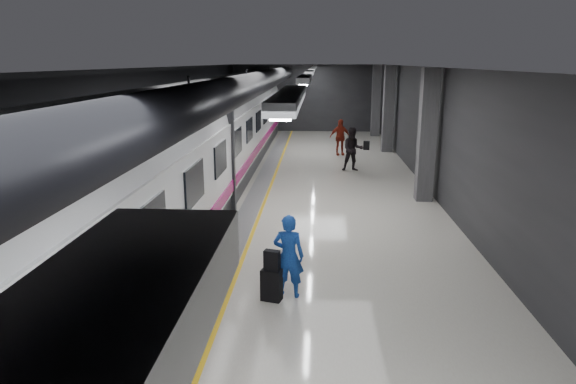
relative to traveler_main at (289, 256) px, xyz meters
name	(u,v)px	position (x,y,z in m)	size (l,w,h in m)	color
ground	(290,214)	(-0.29, 5.82, -0.87)	(40.00, 40.00, 0.00)	silver
platform_hall	(283,99)	(-0.58, 6.78, 2.66)	(10.02, 40.02, 4.51)	black
train	(186,149)	(-3.54, 5.82, 1.20)	(3.05, 38.00, 4.05)	black
traveler_main	(289,256)	(0.00, 0.00, 0.00)	(0.64, 0.42, 1.74)	blue
suitcase_main	(272,285)	(-0.33, -0.23, -0.54)	(0.40, 0.25, 0.66)	black
shoulder_bag	(272,260)	(-0.32, -0.24, -0.01)	(0.31, 0.17, 0.41)	black
traveler_far_a	(353,149)	(2.10, 12.63, 0.08)	(0.93, 0.72, 1.91)	black
traveler_far_b	(340,137)	(1.69, 16.55, 0.05)	(1.08, 0.45, 1.84)	maroon
suitcase_far	(367,145)	(3.23, 18.24, -0.63)	(0.33, 0.21, 0.48)	black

